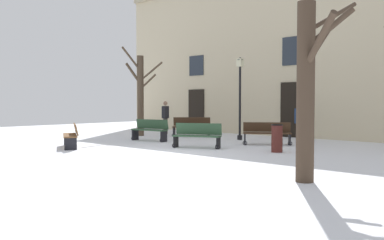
{
  "coord_description": "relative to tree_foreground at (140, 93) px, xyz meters",
  "views": [
    {
      "loc": [
        9.84,
        -8.87,
        1.67
      ],
      "look_at": [
        0.0,
        1.79,
        1.05
      ],
      "focal_mm": 39.14,
      "sensor_mm": 36.0,
      "label": 1
    }
  ],
  "objects": [
    {
      "name": "person_crossing_plaza",
      "position": [
        0.06,
        1.65,
        -1.17
      ],
      "size": [
        0.31,
        0.42,
        1.72
      ],
      "rotation": [
        0.0,
        0.0,
        4.96
      ],
      "color": "#403D3A",
      "rests_on": "ground"
    },
    {
      "name": "person_near_bench",
      "position": [
        7.58,
        2.1,
        -1.21
      ],
      "size": [
        0.34,
        0.43,
        1.66
      ],
      "rotation": [
        0.0,
        0.0,
        4.35
      ],
      "color": "#403D3A",
      "rests_on": "ground"
    },
    {
      "name": "bench_far_corner",
      "position": [
        2.16,
        1.4,
        -1.65
      ],
      "size": [
        1.76,
        1.49,
        0.94
      ],
      "rotation": [
        0.0,
        0.0,
        0.64
      ],
      "color": "#3D2819",
      "rests_on": "ground"
    },
    {
      "name": "building_facade",
      "position": [
        6.11,
        4.52,
        2.16
      ],
      "size": [
        23.17,
        0.6,
        8.46
      ],
      "color": "beige",
      "rests_on": "ground"
    },
    {
      "name": "bench_back_to_back_right",
      "position": [
        2.41,
        -1.51,
        -1.64
      ],
      "size": [
        1.8,
        0.7,
        0.93
      ],
      "rotation": [
        0.0,
        0.0,
        0.14
      ],
      "color": "#2D4C33",
      "rests_on": "ground"
    },
    {
      "name": "litter_bin",
      "position": [
        8.61,
        -1.38,
        -1.66
      ],
      "size": [
        0.4,
        0.4,
        0.93
      ],
      "color": "#4C1E19",
      "rests_on": "ground"
    },
    {
      "name": "bench_by_litter_bin",
      "position": [
        2.26,
        -5.22,
        -1.67
      ],
      "size": [
        1.9,
        1.38,
        0.88
      ],
      "rotation": [
        0.0,
        0.0,
        5.76
      ],
      "color": "brown",
      "rests_on": "ground"
    },
    {
      "name": "bench_near_lamp",
      "position": [
        7.02,
        0.52,
        -1.66
      ],
      "size": [
        1.77,
        1.48,
        0.88
      ],
      "rotation": [
        0.0,
        0.0,
        0.64
      ],
      "color": "#3D2819",
      "rests_on": "ground"
    },
    {
      "name": "tree_left_of_center",
      "position": [
        11.81,
        -5.47,
        -0.09
      ],
      "size": [
        1.12,
        2.05,
        3.89
      ],
      "color": "#423326",
      "rests_on": "ground"
    },
    {
      "name": "tree_foreground",
      "position": [
        0.0,
        0.0,
        0.0
      ],
      "size": [
        1.71,
        1.4,
        4.36
      ],
      "color": "#4C3D2D",
      "rests_on": "ground"
    },
    {
      "name": "streetlamp",
      "position": [
        4.96,
        1.53,
        0.12
      ],
      "size": [
        0.3,
        0.3,
        3.66
      ],
      "color": "black",
      "rests_on": "ground"
    },
    {
      "name": "bench_near_center_tree",
      "position": [
        5.77,
        -2.19,
        -1.67
      ],
      "size": [
        1.8,
        1.16,
        0.91
      ],
      "rotation": [
        0.0,
        0.0,
        0.43
      ],
      "color": "#2D4C33",
      "rests_on": "ground"
    },
    {
      "name": "ground_plane",
      "position": [
        6.11,
        -4.63,
        -2.13
      ],
      "size": [
        37.07,
        37.07,
        0.0
      ],
      "primitive_type": "plane",
      "color": "white"
    }
  ]
}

